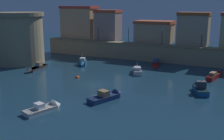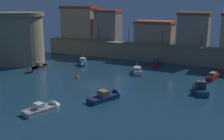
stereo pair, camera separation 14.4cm
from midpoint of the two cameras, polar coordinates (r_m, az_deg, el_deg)
name	(u,v)px [view 1 (the left image)]	position (r m, az deg, el deg)	size (l,w,h in m)	color
ground_plane	(97,84)	(44.70, -3.16, -2.97)	(124.93, 124.93, 0.00)	#19384C
quay_wall	(143,52)	(64.08, 6.37, 3.76)	(50.95, 2.93, 3.86)	#9E8966
old_town_backdrop	(149,27)	(66.92, 7.65, 8.76)	(48.66, 5.67, 8.55)	tan
fortress_tower	(20,38)	(63.12, -18.54, 6.31)	(10.69, 10.69, 10.97)	#9E8966
quay_lamp_0	(98,31)	(68.22, -2.93, 8.11)	(0.32, 0.32, 3.72)	black
quay_lamp_1	(129,33)	(64.81, 3.37, 7.67)	(0.32, 0.32, 3.43)	black
quay_lamp_2	(162,34)	(62.25, 10.24, 7.24)	(0.32, 0.32, 3.40)	black
quay_lamp_3	(202,37)	(60.60, 17.98, 6.42)	(0.32, 0.32, 3.01)	black
moored_boat_0	(109,96)	(37.85, -0.77, -5.37)	(3.67, 5.98, 1.87)	navy
moored_boat_1	(82,63)	(59.01, -6.22, 1.50)	(3.39, 5.02, 2.78)	#195689
moored_boat_2	(47,108)	(34.82, -13.43, -7.59)	(3.20, 5.29, 1.75)	white
moored_boat_3	(215,75)	(51.85, 20.51, -0.99)	(2.59, 6.77, 1.40)	red
moored_boat_4	(156,62)	(59.52, 9.00, 1.59)	(2.45, 5.62, 1.77)	red
moored_boat_5	(200,88)	(42.82, 17.55, -3.57)	(3.26, 5.29, 2.54)	#195689
moored_boat_6	(137,70)	(52.38, 5.08, -0.02)	(3.63, 5.38, 2.56)	silver
moored_boat_7	(35,68)	(56.03, -15.67, 0.31)	(2.25, 6.95, 1.74)	#333338
mooring_buoy_0	(77,78)	(48.89, -7.26, -1.63)	(0.78, 0.78, 0.78)	#EA4C19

